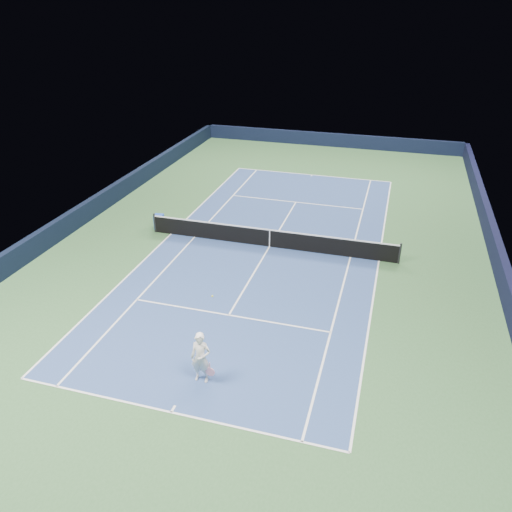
# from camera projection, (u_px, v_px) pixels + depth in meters

# --- Properties ---
(ground) EXTENTS (40.00, 40.00, 0.00)m
(ground) POSITION_uv_depth(u_px,v_px,m) (270.00, 247.00, 25.50)
(ground) COLOR #30572F
(ground) RESTS_ON ground
(wall_far) EXTENTS (22.00, 0.35, 1.10)m
(wall_far) POSITION_uv_depth(u_px,v_px,m) (330.00, 140.00, 42.08)
(wall_far) COLOR black
(wall_far) RESTS_ON ground
(wall_right) EXTENTS (0.35, 40.00, 1.10)m
(wall_right) POSITION_uv_depth(u_px,v_px,m) (501.00, 266.00, 22.57)
(wall_right) COLOR black
(wall_right) RESTS_ON ground
(wall_left) EXTENTS (0.35, 40.00, 1.10)m
(wall_left) POSITION_uv_depth(u_px,v_px,m) (83.00, 214.00, 27.91)
(wall_left) COLOR black
(wall_left) RESTS_ON ground
(court_surface) EXTENTS (10.97, 23.77, 0.01)m
(court_surface) POSITION_uv_depth(u_px,v_px,m) (270.00, 247.00, 25.50)
(court_surface) COLOR navy
(court_surface) RESTS_ON ground
(baseline_far) EXTENTS (10.97, 0.08, 0.00)m
(baseline_far) POSITION_uv_depth(u_px,v_px,m) (312.00, 175.00, 35.59)
(baseline_far) COLOR white
(baseline_far) RESTS_ON ground
(baseline_near) EXTENTS (10.97, 0.08, 0.00)m
(baseline_near) POSITION_uv_depth(u_px,v_px,m) (171.00, 412.00, 15.39)
(baseline_near) COLOR white
(baseline_near) RESTS_ON ground
(sideline_doubles_right) EXTENTS (0.08, 23.77, 0.00)m
(sideline_doubles_right) POSITION_uv_depth(u_px,v_px,m) (379.00, 261.00, 24.14)
(sideline_doubles_right) COLOR white
(sideline_doubles_right) RESTS_ON ground
(sideline_doubles_left) EXTENTS (0.08, 23.77, 0.00)m
(sideline_doubles_left) POSITION_uv_depth(u_px,v_px,m) (171.00, 234.00, 26.85)
(sideline_doubles_left) COLOR white
(sideline_doubles_left) RESTS_ON ground
(sideline_singles_right) EXTENTS (0.08, 23.77, 0.00)m
(sideline_singles_right) POSITION_uv_depth(u_px,v_px,m) (350.00, 257.00, 24.48)
(sideline_singles_right) COLOR white
(sideline_singles_right) RESTS_ON ground
(sideline_singles_left) EXTENTS (0.08, 23.77, 0.00)m
(sideline_singles_left) POSITION_uv_depth(u_px,v_px,m) (195.00, 237.00, 26.51)
(sideline_singles_left) COLOR white
(sideline_singles_left) RESTS_ON ground
(service_line_far) EXTENTS (8.23, 0.08, 0.00)m
(service_line_far) POSITION_uv_depth(u_px,v_px,m) (296.00, 202.00, 30.93)
(service_line_far) COLOR white
(service_line_far) RESTS_ON ground
(service_line_near) EXTENTS (8.23, 0.08, 0.00)m
(service_line_near) POSITION_uv_depth(u_px,v_px,m) (229.00, 315.00, 20.05)
(service_line_near) COLOR white
(service_line_near) RESTS_ON ground
(center_service_line) EXTENTS (0.08, 12.80, 0.00)m
(center_service_line) POSITION_uv_depth(u_px,v_px,m) (270.00, 247.00, 25.49)
(center_service_line) COLOR white
(center_service_line) RESTS_ON ground
(center_mark_far) EXTENTS (0.08, 0.30, 0.00)m
(center_mark_far) POSITION_uv_depth(u_px,v_px,m) (312.00, 175.00, 35.46)
(center_mark_far) COLOR white
(center_mark_far) RESTS_ON ground
(center_mark_near) EXTENTS (0.08, 0.30, 0.00)m
(center_mark_near) POSITION_uv_depth(u_px,v_px,m) (173.00, 409.00, 15.52)
(center_mark_near) COLOR white
(center_mark_near) RESTS_ON ground
(tennis_net) EXTENTS (12.90, 0.10, 1.07)m
(tennis_net) POSITION_uv_depth(u_px,v_px,m) (270.00, 238.00, 25.26)
(tennis_net) COLOR black
(tennis_net) RESTS_ON ground
(sponsor_cube) EXTENTS (0.61, 0.52, 0.81)m
(sponsor_cube) POSITION_uv_depth(u_px,v_px,m) (159.00, 222.00, 27.30)
(sponsor_cube) COLOR #1D49B3
(sponsor_cube) RESTS_ON ground
(tennis_player) EXTENTS (0.83, 1.27, 2.75)m
(tennis_player) POSITION_uv_depth(u_px,v_px,m) (201.00, 358.00, 16.27)
(tennis_player) COLOR white
(tennis_player) RESTS_ON ground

